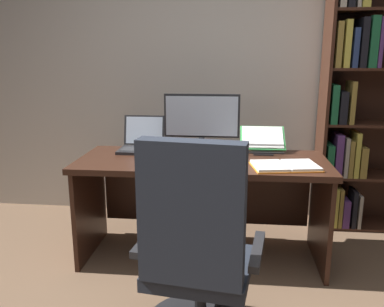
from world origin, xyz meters
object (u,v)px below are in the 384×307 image
computer_mouse (153,159)px  laptop (142,143)px  desk (203,183)px  bookshelf (363,100)px  monitor (202,122)px  notepad (234,158)px  pen (237,157)px  keyboard (198,162)px  office_chair (197,263)px  reading_stand_with_book (262,140)px  open_binder (285,166)px

computer_mouse → laptop: bearing=114.3°
desk → bookshelf: (1.25, 0.63, 0.54)m
bookshelf → monitor: bearing=-158.9°
notepad → pen: size_ratio=1.50×
desk → keyboard: 0.28m
office_chair → laptop: 1.30m
pen → keyboard: bearing=-151.9°
pen → reading_stand_with_book: bearing=53.7°
monitor → pen: size_ratio=3.93×
notepad → pen: bearing=0.0°
monitor → notepad: 0.37m
bookshelf → office_chair: bearing=-126.3°
reading_stand_with_book → pen: 0.33m
computer_mouse → open_binder: computer_mouse is taller
reading_stand_with_book → bookshelf: bearing=27.2°
monitor → open_binder: monitor is taller
desk → open_binder: open_binder is taller
laptop → keyboard: size_ratio=0.75×
desk → laptop: size_ratio=5.46×
pen → monitor: bearing=143.5°
bookshelf → notepad: bearing=-146.6°
open_binder → monitor: bearing=136.1°
keyboard → computer_mouse: (-0.30, 0.00, 0.01)m
laptop → reading_stand_with_book: laptop is taller
desk → bookshelf: bearing=26.8°
open_binder → pen: size_ratio=3.24×
office_chair → open_binder: office_chair is taller
keyboard → desk: bearing=83.3°
desk → reading_stand_with_book: reading_stand_with_book is taller
laptop → keyboard: laptop is taller
open_binder → pen: 0.36m
office_chair → keyboard: 0.87m
monitor → laptop: (-0.45, 0.01, -0.17)m
computer_mouse → reading_stand_with_book: (0.75, 0.40, 0.07)m
desk → computer_mouse: size_ratio=16.48×
laptop → reading_stand_with_book: 0.90m
bookshelf → desk: bearing=-153.2°
reading_stand_with_book → open_binder: 0.47m
bookshelf → pen: bookshelf is taller
reading_stand_with_book → open_binder: (0.12, -0.45, -0.07)m
reading_stand_with_book → office_chair: bearing=-107.4°
reading_stand_with_book → notepad: 0.34m
computer_mouse → open_binder: size_ratio=0.23×
computer_mouse → office_chair: bearing=-65.7°
desk → notepad: notepad is taller
monitor → reading_stand_with_book: (0.45, 0.07, -0.14)m
office_chair → keyboard: bearing=102.8°
keyboard → computer_mouse: computer_mouse is taller
office_chair → pen: (0.19, 0.95, 0.29)m
office_chair → laptop: size_ratio=3.45×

